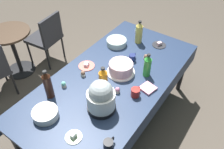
% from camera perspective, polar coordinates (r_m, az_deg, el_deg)
% --- Properties ---
extents(ground, '(9.00, 9.00, 0.00)m').
position_cam_1_polar(ground, '(3.04, 0.00, -11.14)').
color(ground, brown).
extents(potluck_table, '(2.20, 1.10, 0.75)m').
position_cam_1_polar(potluck_table, '(2.52, 0.00, -1.87)').
color(potluck_table, navy).
rests_on(potluck_table, ground).
extents(frosted_layer_cake, '(0.31, 0.31, 0.13)m').
position_cam_1_polar(frosted_layer_cake, '(2.50, 2.23, 1.60)').
color(frosted_layer_cake, silver).
rests_on(frosted_layer_cake, potluck_table).
extents(slow_cooker, '(0.27, 0.27, 0.34)m').
position_cam_1_polar(slow_cooker, '(2.07, -2.75, -5.65)').
color(slow_cooker, black).
rests_on(slow_cooker, potluck_table).
extents(glass_salad_bowl, '(0.25, 0.25, 0.07)m').
position_cam_1_polar(glass_salad_bowl, '(2.93, 1.12, 8.04)').
color(glass_salad_bowl, '#B2C6BC').
rests_on(glass_salad_bowl, potluck_table).
extents(ceramic_snack_bowl, '(0.23, 0.23, 0.07)m').
position_cam_1_polar(ceramic_snack_bowl, '(2.19, -16.19, -9.31)').
color(ceramic_snack_bowl, silver).
rests_on(ceramic_snack_bowl, potluck_table).
extents(dessert_plate_charcoal, '(0.17, 0.17, 0.05)m').
position_cam_1_polar(dessert_plate_charcoal, '(2.99, 11.59, 7.28)').
color(dessert_plate_charcoal, '#2D2D33').
rests_on(dessert_plate_charcoal, potluck_table).
extents(dessert_plate_sage, '(0.15, 0.15, 0.05)m').
position_cam_1_polar(dessert_plate_sage, '(2.03, -9.51, -14.90)').
color(dessert_plate_sage, '#8CA87F').
rests_on(dessert_plate_sage, potluck_table).
extents(dessert_plate_coral, '(0.19, 0.19, 0.04)m').
position_cam_1_polar(dessert_plate_coral, '(2.63, -6.33, 2.25)').
color(dessert_plate_coral, '#E07266').
rests_on(dessert_plate_coral, potluck_table).
extents(cupcake_lemon, '(0.05, 0.05, 0.07)m').
position_cam_1_polar(cupcake_lemon, '(2.50, -7.22, 0.21)').
color(cupcake_lemon, beige).
rests_on(cupcake_lemon, potluck_table).
extents(cupcake_cocoa, '(0.05, 0.05, 0.07)m').
position_cam_1_polar(cupcake_cocoa, '(3.20, 6.17, 10.87)').
color(cupcake_cocoa, beige).
rests_on(cupcake_cocoa, potluck_table).
extents(cupcake_mint, '(0.05, 0.05, 0.07)m').
position_cam_1_polar(cupcake_mint, '(2.41, -11.89, -2.43)').
color(cupcake_mint, beige).
rests_on(cupcake_mint, potluck_table).
extents(cupcake_rose, '(0.05, 0.05, 0.07)m').
position_cam_1_polar(cupcake_rose, '(2.73, 8.36, 4.29)').
color(cupcake_rose, beige).
rests_on(cupcake_rose, potluck_table).
extents(cupcake_vanilla, '(0.05, 0.05, 0.07)m').
position_cam_1_polar(cupcake_vanilla, '(2.30, 1.35, -3.90)').
color(cupcake_vanilla, beige).
rests_on(cupcake_vanilla, potluck_table).
extents(soda_bottle_lime_soda, '(0.08, 0.08, 0.28)m').
position_cam_1_polar(soda_bottle_lime_soda, '(2.45, 8.77, 2.15)').
color(soda_bottle_lime_soda, green).
rests_on(soda_bottle_lime_soda, potluck_table).
extents(soda_bottle_ginger_ale, '(0.09, 0.09, 0.30)m').
position_cam_1_polar(soda_bottle_ginger_ale, '(2.94, 6.71, 10.26)').
color(soda_bottle_ginger_ale, gold).
rests_on(soda_bottle_ginger_ale, potluck_table).
extents(soda_bottle_cola, '(0.08, 0.08, 0.33)m').
position_cam_1_polar(soda_bottle_cola, '(2.27, -15.60, -2.49)').
color(soda_bottle_cola, '#33190F').
rests_on(soda_bottle_cola, potluck_table).
extents(soda_bottle_orange_juice, '(0.09, 0.09, 0.27)m').
position_cam_1_polar(soda_bottle_orange_juice, '(2.29, -2.20, -1.09)').
color(soda_bottle_orange_juice, orange).
rests_on(soda_bottle_orange_juice, potluck_table).
extents(coffee_mug_red, '(0.13, 0.09, 0.09)m').
position_cam_1_polar(coffee_mug_red, '(2.28, 5.84, -4.40)').
color(coffee_mug_red, '#B2231E').
rests_on(coffee_mug_red, potluck_table).
extents(coffee_mug_black, '(0.12, 0.08, 0.09)m').
position_cam_1_polar(coffee_mug_black, '(1.93, -0.86, -16.96)').
color(coffee_mug_black, black).
rests_on(coffee_mug_black, potluck_table).
extents(coffee_mug_navy, '(0.11, 0.08, 0.08)m').
position_cam_1_polar(coffee_mug_navy, '(2.69, 5.06, 4.22)').
color(coffee_mug_navy, navy).
rests_on(coffee_mug_navy, potluck_table).
extents(paper_napkin_stack, '(0.17, 0.17, 0.02)m').
position_cam_1_polar(paper_napkin_stack, '(2.38, 8.88, -3.36)').
color(paper_napkin_stack, pink).
rests_on(paper_napkin_stack, potluck_table).
extents(maroon_chair_right, '(0.49, 0.49, 0.85)m').
position_cam_1_polar(maroon_chair_right, '(3.73, -15.89, 9.19)').
color(maroon_chair_right, '#333338').
rests_on(maroon_chair_right, ground).
extents(round_cafe_table, '(0.60, 0.60, 0.72)m').
position_cam_1_polar(round_cafe_table, '(3.68, -23.45, 6.77)').
color(round_cafe_table, '#473323').
rests_on(round_cafe_table, ground).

